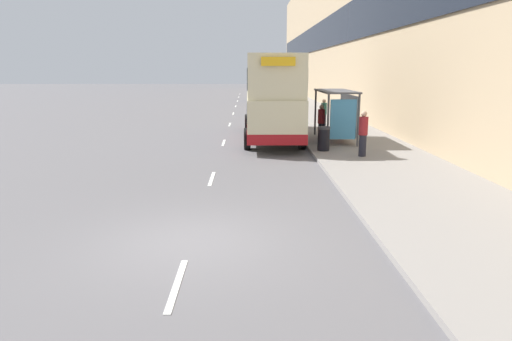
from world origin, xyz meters
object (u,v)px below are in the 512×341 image
at_px(litter_bin, 324,139).
at_px(pedestrian_3, 321,122).
at_px(double_decker_bus_near, 272,96).
at_px(pedestrian_at_shelter, 324,113).
at_px(pedestrian_2, 337,115).
at_px(car_0, 260,94).
at_px(bus_shelter, 340,106).
at_px(pedestrian_1, 363,133).

bearing_deg(litter_bin, pedestrian_3, 83.24).
relative_size(double_decker_bus_near, pedestrian_at_shelter, 5.79).
relative_size(pedestrian_2, pedestrian_3, 0.97).
bearing_deg(car_0, double_decker_bus_near, -90.30).
bearing_deg(double_decker_bus_near, car_0, 89.70).
height_order(double_decker_bus_near, pedestrian_3, double_decker_bus_near).
bearing_deg(pedestrian_3, bus_shelter, -22.26).
bearing_deg(pedestrian_at_shelter, bus_shelter, -90.81).
distance_m(pedestrian_1, pedestrian_2, 8.56).
bearing_deg(pedestrian_1, litter_bin, 135.79).
bearing_deg(car_0, pedestrian_3, -85.80).
xyz_separation_m(pedestrian_2, litter_bin, (-1.95, -7.20, -0.35)).
relative_size(bus_shelter, pedestrian_at_shelter, 2.41).
height_order(bus_shelter, pedestrian_3, bus_shelter).
xyz_separation_m(double_decker_bus_near, litter_bin, (2.08, -4.28, -1.61)).
xyz_separation_m(pedestrian_at_shelter, pedestrian_2, (0.65, -0.76, -0.01)).
bearing_deg(pedestrian_3, car_0, 94.20).
bearing_deg(litter_bin, bus_shelter, 65.76).
distance_m(pedestrian_at_shelter, litter_bin, 8.07).
relative_size(double_decker_bus_near, pedestrian_2, 5.86).
height_order(double_decker_bus_near, litter_bin, double_decker_bus_near).
relative_size(double_decker_bus_near, pedestrian_3, 5.68).
distance_m(double_decker_bus_near, pedestrian_3, 2.99).
distance_m(bus_shelter, double_decker_bus_near, 3.67).
height_order(double_decker_bus_near, pedestrian_at_shelter, double_decker_bus_near).
xyz_separation_m(pedestrian_at_shelter, pedestrian_1, (0.08, -9.30, 0.06)).
xyz_separation_m(double_decker_bus_near, car_0, (0.16, 29.84, -1.42)).
xyz_separation_m(pedestrian_3, litter_bin, (-0.36, -3.07, -0.38)).
relative_size(car_0, pedestrian_3, 2.46).
xyz_separation_m(car_0, pedestrian_3, (2.28, -31.05, 0.19)).
relative_size(pedestrian_1, litter_bin, 1.77).
bearing_deg(litter_bin, double_decker_bus_near, 115.88).
bearing_deg(pedestrian_3, pedestrian_at_shelter, 79.19).
xyz_separation_m(double_decker_bus_near, pedestrian_2, (4.03, 2.92, -1.26)).
xyz_separation_m(car_0, pedestrian_at_shelter, (3.21, -26.16, 0.17)).
bearing_deg(pedestrian_1, car_0, 95.31).
distance_m(bus_shelter, pedestrian_at_shelter, 5.31).
distance_m(pedestrian_at_shelter, pedestrian_1, 9.30).
distance_m(pedestrian_2, pedestrian_3, 4.42).
bearing_deg(bus_shelter, pedestrian_3, 157.74).
bearing_deg(litter_bin, pedestrian_1, -44.21).
height_order(bus_shelter, litter_bin, bus_shelter).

